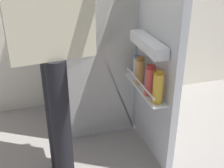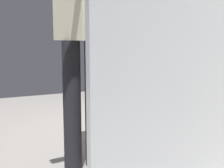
{
  "view_description": "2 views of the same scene",
  "coord_description": "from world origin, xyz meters",
  "views": [
    {
      "loc": [
        -0.46,
        -1.66,
        1.46
      ],
      "look_at": [
        0.01,
        -0.09,
        0.63
      ],
      "focal_mm": 46.61,
      "sensor_mm": 36.0,
      "label": 1
    },
    {
      "loc": [
        1.57,
        -0.83,
        0.9
      ],
      "look_at": [
        0.01,
        -0.07,
        0.63
      ],
      "focal_mm": 49.28,
      "sensor_mm": 36.0,
      "label": 2
    }
  ],
  "objects": [
    {
      "name": "person",
      "position": [
        -0.34,
        -0.11,
        1.07
      ],
      "size": [
        0.62,
        0.76,
        1.76
      ],
      "color": "black",
      "rests_on": "ground_plane"
    },
    {
      "name": "refrigerator",
      "position": [
        0.02,
        0.51,
        0.81
      ],
      "size": [
        0.67,
        1.21,
        1.63
      ],
      "color": "silver",
      "rests_on": "ground_plane"
    },
    {
      "name": "ground_plane",
      "position": [
        0.0,
        0.0,
        0.0
      ],
      "size": [
        6.41,
        6.41,
        0.0
      ],
      "primitive_type": "plane",
      "color": "gray"
    }
  ]
}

